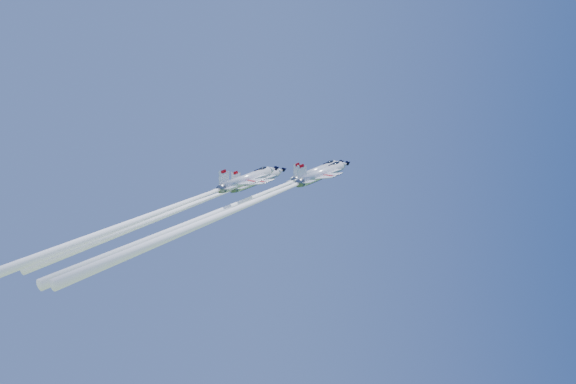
{
  "coord_description": "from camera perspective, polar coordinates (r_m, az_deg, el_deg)",
  "views": [
    {
      "loc": [
        -11.92,
        -116.99,
        79.23
      ],
      "look_at": [
        0.0,
        0.0,
        97.13
      ],
      "focal_mm": 40.0,
      "sensor_mm": 36.0,
      "label": 1
    }
  ],
  "objects": [
    {
      "name": "jet_right",
      "position": [
        100.1,
        -4.32,
        -1.41
      ],
      "size": [
        34.68,
        29.41,
        42.94
      ],
      "rotation": [
        0.39,
        0.07,
        -0.88
      ],
      "color": "white"
    },
    {
      "name": "jet_left",
      "position": [
        112.99,
        -9.24,
        -1.38
      ],
      "size": [
        32.81,
        27.77,
        38.83
      ],
      "rotation": [
        0.39,
        0.07,
        -0.88
      ],
      "color": "white"
    },
    {
      "name": "jet_slot",
      "position": [
        102.68,
        -12.04,
        -2.01
      ],
      "size": [
        35.72,
        30.3,
        44.31
      ],
      "rotation": [
        0.39,
        0.07,
        -0.88
      ],
      "color": "white"
    },
    {
      "name": "jet_lead",
      "position": [
        110.13,
        -5.1,
        -1.34
      ],
      "size": [
        38.16,
        32.41,
        48.45
      ],
      "rotation": [
        0.39,
        0.07,
        -0.88
      ],
      "color": "white"
    }
  ]
}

